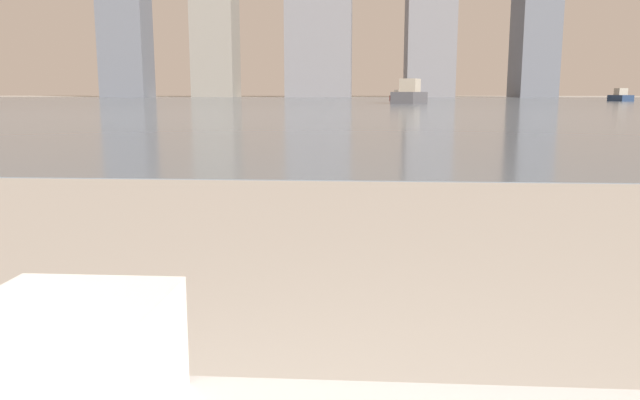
% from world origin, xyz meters
% --- Properties ---
extents(towel_stack, '(0.24, 0.22, 0.16)m').
position_xyz_m(towel_stack, '(-0.10, 0.93, 0.64)').
color(towel_stack, white).
rests_on(towel_stack, bathtub).
extents(harbor_water, '(180.00, 110.00, 0.01)m').
position_xyz_m(harbor_water, '(0.00, 62.00, 0.01)').
color(harbor_water, slate).
rests_on(harbor_water, ground_plane).
extents(harbor_boat_0, '(1.42, 3.65, 1.35)m').
position_xyz_m(harbor_boat_0, '(27.53, 69.22, 0.48)').
color(harbor_boat_0, navy).
rests_on(harbor_boat_0, harbor_water).
extents(harbor_boat_1, '(3.46, 5.78, 2.05)m').
position_xyz_m(harbor_boat_1, '(4.20, 53.88, 0.73)').
color(harbor_boat_1, '#4C4C51').
rests_on(harbor_boat_1, harbor_water).
extents(harbor_boat_3, '(2.19, 3.37, 1.20)m').
position_xyz_m(harbor_boat_3, '(4.42, 72.68, 0.43)').
color(harbor_boat_3, maroon).
rests_on(harbor_boat_3, harbor_water).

